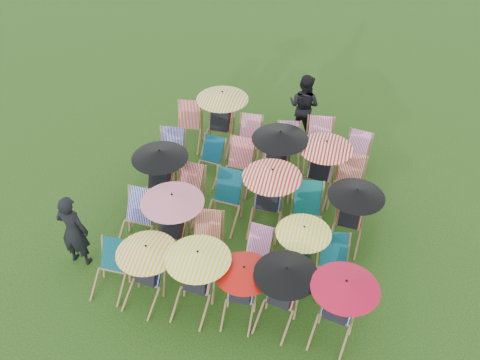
% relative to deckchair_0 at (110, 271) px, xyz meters
% --- Properties ---
extents(ground, '(100.00, 100.00, 0.00)m').
position_rel_deckchair_0_xyz_m(ground, '(1.91, 2.22, -0.44)').
color(ground, black).
rests_on(ground, ground).
extents(deckchair_0, '(0.59, 0.82, 0.88)m').
position_rel_deckchair_0_xyz_m(deckchair_0, '(0.00, 0.00, 0.00)').
color(deckchair_0, olive).
rests_on(deckchair_0, ground).
extents(deckchair_1, '(1.05, 1.12, 1.25)m').
position_rel_deckchair_0_xyz_m(deckchair_1, '(0.72, -0.05, 0.22)').
color(deckchair_1, olive).
rests_on(deckchair_1, ground).
extents(deckchair_2, '(1.11, 1.16, 1.31)m').
position_rel_deckchair_0_xyz_m(deckchair_2, '(1.62, -0.01, 0.25)').
color(deckchair_2, olive).
rests_on(deckchair_2, ground).
extents(deckchair_3, '(0.97, 1.02, 1.15)m').
position_rel_deckchair_0_xyz_m(deckchair_3, '(2.41, 0.01, 0.17)').
color(deckchair_3, olive).
rests_on(deckchair_3, ground).
extents(deckchair_4, '(1.07, 1.14, 1.26)m').
position_rel_deckchair_0_xyz_m(deckchair_4, '(3.07, 0.08, 0.23)').
color(deckchair_4, olive).
rests_on(deckchair_4, ground).
extents(deckchair_5, '(1.10, 1.17, 1.30)m').
position_rel_deckchair_0_xyz_m(deckchair_5, '(4.02, 0.01, 0.25)').
color(deckchair_5, olive).
rests_on(deckchair_5, ground).
extents(deckchair_6, '(0.71, 0.97, 1.02)m').
position_rel_deckchair_0_xyz_m(deckchair_6, '(0.00, 1.20, 0.07)').
color(deckchair_6, olive).
rests_on(deckchair_6, ground).
extents(deckchair_7, '(1.18, 1.25, 1.39)m').
position_rel_deckchair_0_xyz_m(deckchair_7, '(0.75, 1.12, 0.29)').
color(deckchair_7, olive).
rests_on(deckchair_7, ground).
extents(deckchair_8, '(0.74, 0.95, 0.95)m').
position_rel_deckchair_0_xyz_m(deckchair_8, '(1.47, 1.04, 0.03)').
color(deckchair_8, olive).
rests_on(deckchair_8, ground).
extents(deckchair_9, '(0.62, 0.81, 0.83)m').
position_rel_deckchair_0_xyz_m(deckchair_9, '(2.43, 1.07, -0.03)').
color(deckchair_9, olive).
rests_on(deckchair_9, ground).
extents(deckchair_10, '(1.00, 1.04, 1.18)m').
position_rel_deckchair_0_xyz_m(deckchair_10, '(3.20, 1.14, 0.18)').
color(deckchair_10, olive).
rests_on(deckchair_10, ground).
extents(deckchair_11, '(0.75, 0.95, 0.93)m').
position_rel_deckchair_0_xyz_m(deckchair_11, '(3.86, 1.08, 0.02)').
color(deckchair_11, olive).
rests_on(deckchair_11, ground).
extents(deckchair_12, '(1.16, 1.22, 1.37)m').
position_rel_deckchair_0_xyz_m(deckchair_12, '(0.03, 2.34, 0.28)').
color(deckchair_12, olive).
rests_on(deckchair_12, ground).
extents(deckchair_13, '(0.72, 0.95, 0.98)m').
position_rel_deckchair_0_xyz_m(deckchair_13, '(0.65, 2.26, 0.05)').
color(deckchair_13, olive).
rests_on(deckchair_13, ground).
extents(deckchair_14, '(0.76, 1.00, 1.03)m').
position_rel_deckchair_0_xyz_m(deckchair_14, '(1.49, 2.20, 0.07)').
color(deckchair_14, olive).
rests_on(deckchair_14, ground).
extents(deckchair_15, '(1.17, 1.21, 1.39)m').
position_rel_deckchair_0_xyz_m(deckchair_15, '(2.38, 2.29, 0.29)').
color(deckchair_15, olive).
rests_on(deckchair_15, ground).
extents(deckchair_16, '(0.78, 1.01, 1.02)m').
position_rel_deckchair_0_xyz_m(deckchair_16, '(3.17, 2.26, 0.07)').
color(deckchair_16, olive).
rests_on(deckchair_16, ground).
extents(deckchair_17, '(1.08, 1.13, 1.28)m').
position_rel_deckchair_0_xyz_m(deckchair_17, '(4.00, 2.26, 0.23)').
color(deckchair_17, olive).
rests_on(deckchair_17, ground).
extents(deckchair_18, '(0.74, 0.96, 0.98)m').
position_rel_deckchair_0_xyz_m(deckchair_18, '(-0.12, 3.39, 0.05)').
color(deckchair_18, olive).
rests_on(deckchair_18, ground).
extents(deckchair_19, '(0.68, 0.87, 0.88)m').
position_rel_deckchair_0_xyz_m(deckchair_19, '(0.77, 3.49, -0.00)').
color(deckchair_19, olive).
rests_on(deckchair_19, ground).
extents(deckchair_20, '(0.70, 0.94, 0.99)m').
position_rel_deckchair_0_xyz_m(deckchair_20, '(1.47, 3.39, 0.05)').
color(deckchair_20, olive).
rests_on(deckchair_20, ground).
extents(deckchair_21, '(1.21, 1.31, 1.43)m').
position_rel_deckchair_0_xyz_m(deckchair_21, '(2.30, 3.50, 0.31)').
color(deckchair_21, olive).
rests_on(deckchair_21, ground).
extents(deckchair_22, '(1.15, 1.22, 1.36)m').
position_rel_deckchair_0_xyz_m(deckchair_22, '(3.24, 3.52, 0.28)').
color(deckchair_22, olive).
rests_on(deckchair_22, ground).
extents(deckchair_23, '(0.74, 0.96, 0.98)m').
position_rel_deckchair_0_xyz_m(deckchair_23, '(3.85, 3.46, 0.05)').
color(deckchair_23, olive).
rests_on(deckchair_23, ground).
extents(deckchair_24, '(0.77, 0.98, 0.98)m').
position_rel_deckchair_0_xyz_m(deckchair_24, '(-0.10, 4.58, 0.05)').
color(deckchair_24, olive).
rests_on(deckchair_24, ground).
extents(deckchair_25, '(1.22, 1.26, 1.45)m').
position_rel_deckchair_0_xyz_m(deckchair_25, '(0.67, 4.71, 0.32)').
color(deckchair_25, olive).
rests_on(deckchair_25, ground).
extents(deckchair_26, '(0.63, 0.86, 0.91)m').
position_rel_deckchair_0_xyz_m(deckchair_26, '(1.42, 4.51, 0.01)').
color(deckchair_26, olive).
rests_on(deckchair_26, ground).
extents(deckchair_27, '(0.71, 0.90, 0.88)m').
position_rel_deckchair_0_xyz_m(deckchair_27, '(2.38, 4.50, -0.00)').
color(deckchair_27, olive).
rests_on(deckchair_27, ground).
extents(deckchair_28, '(0.77, 1.01, 1.03)m').
position_rel_deckchair_0_xyz_m(deckchair_28, '(3.07, 4.61, 0.07)').
color(deckchair_28, olive).
rests_on(deckchair_28, ground).
extents(deckchair_29, '(0.73, 0.92, 0.90)m').
position_rel_deckchair_0_xyz_m(deckchair_29, '(3.91, 4.50, 0.01)').
color(deckchair_29, olive).
rests_on(deckchair_29, ground).
extents(person_left, '(0.60, 0.40, 1.61)m').
position_rel_deckchair_0_xyz_m(person_left, '(-0.87, 0.44, 0.36)').
color(person_left, black).
rests_on(person_left, ground).
extents(person_rear, '(0.97, 0.85, 1.66)m').
position_rel_deckchair_0_xyz_m(person_rear, '(2.52, 5.69, 0.39)').
color(person_rear, black).
rests_on(person_rear, ground).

